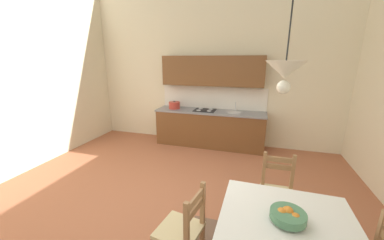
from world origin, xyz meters
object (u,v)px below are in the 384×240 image
Objects in this scene: dining_chair_tv_side at (183,230)px; dining_chair_kitchen_side at (277,192)px; kitchen_cabinetry at (210,112)px; dining_table at (286,232)px; pendant_lamp at (285,71)px; fruit_bowl at (288,215)px.

dining_chair_tv_side and dining_chair_kitchen_side have the same top height.
kitchen_cabinetry is 2.89m from dining_chair_kitchen_side.
dining_table is 1.42m from pendant_lamp.
dining_table is 0.93m from dining_chair_kitchen_side.
dining_chair_tv_side is at bearing -134.34° from dining_chair_kitchen_side.
dining_table is 0.20m from fruit_bowl.
dining_table is at bearing -90.04° from dining_chair_kitchen_side.
pendant_lamp is at bearing 131.39° from fruit_bowl.
dining_table is 3.95× the size of fruit_bowl.
dining_chair_kitchen_side is at bearing 45.66° from dining_chair_tv_side.
dining_chair_tv_side is 1.79m from pendant_lamp.
dining_chair_tv_side is (-0.96, -0.07, -0.18)m from dining_table.
fruit_bowl is 1.23m from pendant_lamp.
dining_chair_kitchen_side is 1.01m from fruit_bowl.
kitchen_cabinetry is 8.93× the size of fruit_bowl.
kitchen_cabinetry is 3.69m from dining_table.
kitchen_cabinetry is 2.88× the size of dining_chair_kitchen_side.
pendant_lamp is at bearing 13.06° from dining_chair_tv_side.
dining_table is 0.98m from dining_chair_tv_side.
dining_chair_tv_side is 3.10× the size of fruit_bowl.
kitchen_cabinetry is 3.33× the size of pendant_lamp.
dining_chair_tv_side is at bearing -82.11° from kitchen_cabinetry.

